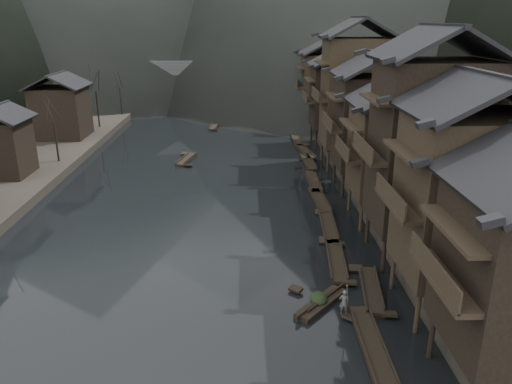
{
  "coord_description": "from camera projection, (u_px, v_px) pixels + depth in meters",
  "views": [
    {
      "loc": [
        4.71,
        -26.97,
        16.66
      ],
      "look_at": [
        5.66,
        13.43,
        2.5
      ],
      "focal_mm": 35.0,
      "sensor_mm": 36.0,
      "label": 1
    }
  ],
  "objects": [
    {
      "name": "water",
      "position": [
        170.0,
        302.0,
        30.84
      ],
      "size": [
        300.0,
        300.0,
        0.0
      ],
      "primitive_type": "plane",
      "color": "black",
      "rests_on": "ground"
    },
    {
      "name": "right_bank",
      "position": [
        463.0,
        138.0,
        69.06
      ],
      "size": [
        40.0,
        200.0,
        1.8
      ],
      "primitive_type": "cube",
      "color": "#2D2823",
      "rests_on": "ground"
    },
    {
      "name": "stilt_houses",
      "position": [
        379.0,
        105.0,
        46.52
      ],
      "size": [
        9.0,
        67.6,
        16.98
      ],
      "color": "black",
      "rests_on": "ground"
    },
    {
      "name": "bare_trees",
      "position": [
        25.0,
        125.0,
        49.26
      ],
      "size": [
        3.97,
        71.55,
        7.95
      ],
      "color": "black",
      "rests_on": "left_bank"
    },
    {
      "name": "moored_sampans",
      "position": [
        312.0,
        179.0,
        53.76
      ],
      "size": [
        3.35,
        66.61,
        0.47
      ],
      "color": "black",
      "rests_on": "water"
    },
    {
      "name": "midriver_boats",
      "position": [
        221.0,
        134.0,
        74.75
      ],
      "size": [
        11.34,
        29.19,
        0.45
      ],
      "color": "black",
      "rests_on": "water"
    },
    {
      "name": "stone_bridge",
      "position": [
        220.0,
        80.0,
        97.09
      ],
      "size": [
        40.0,
        6.0,
        9.0
      ],
      "color": "#4C4C4F",
      "rests_on": "ground"
    },
    {
      "name": "hero_sampan",
      "position": [
        321.0,
        303.0,
        30.45
      ],
      "size": [
        3.8,
        4.21,
        0.43
      ],
      "color": "black",
      "rests_on": "water"
    },
    {
      "name": "cargo_heap",
      "position": [
        319.0,
        293.0,
        30.43
      ],
      "size": [
        1.07,
        1.4,
        0.64
      ],
      "primitive_type": "ellipsoid",
      "color": "black",
      "rests_on": "hero_sampan"
    },
    {
      "name": "boatman",
      "position": [
        344.0,
        299.0,
        28.92
      ],
      "size": [
        0.64,
        0.48,
        1.59
      ],
      "primitive_type": "imported",
      "rotation": [
        0.0,
        0.0,
        2.95
      ],
      "color": "#555658",
      "rests_on": "hero_sampan"
    },
    {
      "name": "bamboo_pole",
      "position": [
        350.0,
        260.0,
        28.1
      ],
      "size": [
        0.95,
        2.97,
        3.39
      ],
      "primitive_type": "cylinder",
      "rotation": [
        0.74,
        0.0,
        -0.29
      ],
      "color": "#8C7A51",
      "rests_on": "boatman"
    }
  ]
}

